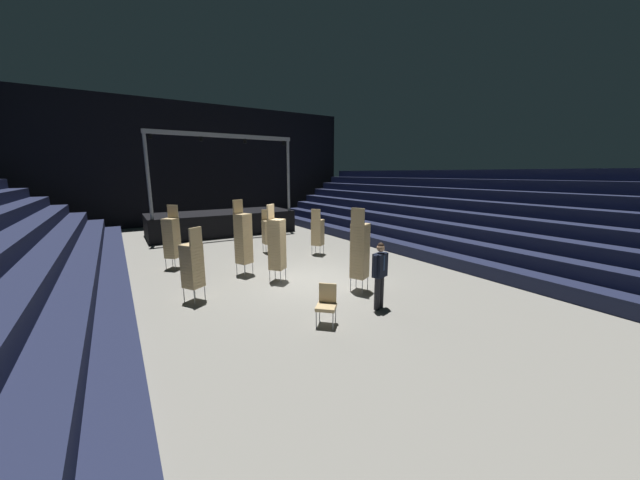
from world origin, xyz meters
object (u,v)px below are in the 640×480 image
object	(u,v)px
chair_stack_rear_right	(243,238)
loose_chair_near_man	(327,302)
chair_stack_front_left	(318,232)
chair_stack_mid_right	(268,231)
chair_stack_mid_centre	(360,250)
chair_stack_mid_left	(172,237)
chair_stack_front_right	(192,265)
stage_riser	(222,222)
man_with_tie	(380,272)
chair_stack_rear_left	(277,244)

from	to	relation	value
chair_stack_rear_right	loose_chair_near_man	bearing A→B (deg)	68.87
chair_stack_front_left	loose_chair_near_man	distance (m)	6.78
chair_stack_mid_right	chair_stack_mid_centre	size ratio (longest dim) A/B	0.76
chair_stack_mid_left	chair_stack_front_right	bearing A→B (deg)	133.51
chair_stack_rear_right	loose_chair_near_man	distance (m)	4.81
chair_stack_front_right	chair_stack_rear_right	xyz separation A→B (m)	(1.98, 1.66, 0.25)
chair_stack_front_left	loose_chair_near_man	world-z (taller)	chair_stack_front_left
stage_riser	chair_stack_mid_left	distance (m)	7.20
man_with_tie	chair_stack_front_right	xyz separation A→B (m)	(-3.92, 3.03, 0.04)
stage_riser	chair_stack_mid_centre	world-z (taller)	stage_riser
chair_stack_front_right	loose_chair_near_man	size ratio (longest dim) A/B	2.17
chair_stack_front_left	loose_chair_near_man	size ratio (longest dim) A/B	2.08
chair_stack_rear_left	chair_stack_rear_right	size ratio (longest dim) A/B	0.97
chair_stack_front_left	chair_stack_front_right	distance (m)	6.29
chair_stack_rear_left	chair_stack_rear_right	bearing A→B (deg)	-101.08
stage_riser	chair_stack_mid_left	world-z (taller)	stage_riser
chair_stack_rear_right	man_with_tie	bearing A→B (deg)	87.60
chair_stack_front_left	chair_stack_mid_centre	bearing A→B (deg)	-51.09
loose_chair_near_man	chair_stack_mid_right	bearing A→B (deg)	-59.68
chair_stack_mid_left	man_with_tie	bearing A→B (deg)	163.73
chair_stack_rear_left	chair_stack_mid_right	bearing A→B (deg)	-147.89
chair_stack_front_left	stage_riser	bearing A→B (deg)	161.20
stage_riser	chair_stack_rear_right	size ratio (longest dim) A/B	3.07
stage_riser	man_with_tie	size ratio (longest dim) A/B	4.51
chair_stack_front_left	chair_stack_rear_right	xyz separation A→B (m)	(-3.65, -1.15, 0.29)
chair_stack_front_left	chair_stack_rear_right	size ratio (longest dim) A/B	0.77
man_with_tie	chair_stack_rear_right	size ratio (longest dim) A/B	0.68
man_with_tie	chair_stack_mid_centre	xyz separation A→B (m)	(0.41, 1.33, 0.25)
chair_stack_front_right	chair_stack_mid_right	distance (m)	5.79
chair_stack_rear_left	chair_stack_rear_right	distance (m)	1.43
chair_stack_mid_left	chair_stack_mid_centre	xyz separation A→B (m)	(4.31, -5.46, 0.08)
chair_stack_front_right	chair_stack_rear_left	world-z (taller)	chair_stack_rear_left
chair_stack_mid_right	chair_stack_mid_centre	bearing A→B (deg)	96.40
chair_stack_mid_centre	loose_chair_near_man	xyz separation A→B (m)	(-2.04, -1.38, -0.70)
stage_riser	chair_stack_rear_left	xyz separation A→B (m)	(-0.89, -9.62, 0.55)
chair_stack_front_left	chair_stack_mid_left	size ratio (longest dim) A/B	0.85
chair_stack_mid_right	loose_chair_near_man	world-z (taller)	chair_stack_mid_right
stage_riser	loose_chair_near_man	xyz separation A→B (m)	(-1.24, -13.10, -0.15)
chair_stack_mid_left	loose_chair_near_man	bearing A→B (deg)	152.22
chair_stack_front_left	chair_stack_mid_left	xyz separation A→B (m)	(-5.61, 0.95, 0.17)
chair_stack_rear_right	loose_chair_near_man	xyz separation A→B (m)	(0.31, -4.74, -0.75)
chair_stack_mid_left	chair_stack_rear_right	xyz separation A→B (m)	(1.96, -2.10, 0.13)
chair_stack_mid_left	chair_stack_rear_right	size ratio (longest dim) A/B	0.90
chair_stack_mid_centre	chair_stack_front_right	bearing A→B (deg)	-137.91
stage_riser	chair_stack_front_left	xyz separation A→B (m)	(2.10, -7.21, 0.30)
stage_riser	loose_chair_near_man	world-z (taller)	stage_riser
stage_riser	chair_stack_front_right	world-z (taller)	stage_riser
chair_stack_mid_left	chair_stack_front_left	bearing A→B (deg)	-145.77
chair_stack_front_left	chair_stack_mid_centre	xyz separation A→B (m)	(-1.30, -4.51, 0.25)
chair_stack_mid_right	chair_stack_rear_right	world-z (taller)	chair_stack_rear_right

